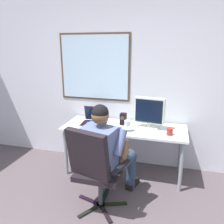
% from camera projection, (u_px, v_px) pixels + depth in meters
% --- Properties ---
extents(wall_rear, '(5.52, 0.08, 2.73)m').
position_uv_depth(wall_rear, '(122.00, 77.00, 3.41)').
color(wall_rear, silver).
rests_on(wall_rear, ground).
extents(desk, '(1.73, 0.65, 0.72)m').
position_uv_depth(desk, '(124.00, 131.00, 3.22)').
color(desk, gray).
rests_on(desk, ground).
extents(office_chair, '(0.66, 0.66, 1.02)m').
position_uv_depth(office_chair, '(94.00, 165.00, 2.43)').
color(office_chair, black).
rests_on(office_chair, ground).
extents(person_seated, '(0.65, 0.85, 1.23)m').
position_uv_depth(person_seated, '(107.00, 150.00, 2.64)').
color(person_seated, '#28364E').
rests_on(person_seated, ground).
extents(crt_monitor, '(0.41, 0.25, 0.43)m').
position_uv_depth(crt_monitor, '(149.00, 112.00, 3.07)').
color(crt_monitor, beige).
rests_on(crt_monitor, desk).
extents(laptop, '(0.37, 0.31, 0.24)m').
position_uv_depth(laptop, '(95.00, 119.00, 3.35)').
color(laptop, '#2A1727').
rests_on(laptop, desk).
extents(wine_glass, '(0.09, 0.09, 0.15)m').
position_uv_depth(wine_glass, '(128.00, 124.00, 3.00)').
color(wine_glass, silver).
rests_on(wine_glass, desk).
extents(desk_speaker, '(0.09, 0.09, 0.17)m').
position_uv_depth(desk_speaker, '(123.00, 119.00, 3.27)').
color(desk_speaker, black).
rests_on(desk_speaker, desk).
extents(cd_case, '(0.15, 0.13, 0.01)m').
position_uv_depth(cd_case, '(116.00, 129.00, 3.11)').
color(cd_case, blue).
rests_on(cd_case, desk).
extents(coffee_mug, '(0.08, 0.08, 0.09)m').
position_uv_depth(coffee_mug, '(170.00, 132.00, 2.89)').
color(coffee_mug, maroon).
rests_on(coffee_mug, desk).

